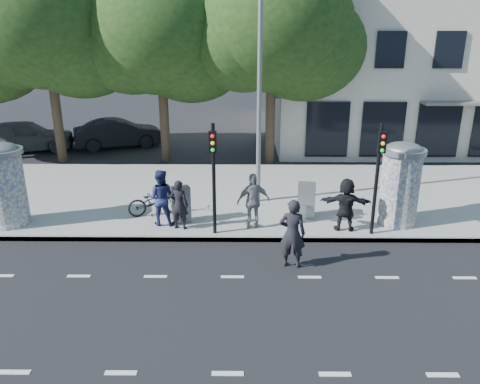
{
  "coord_description": "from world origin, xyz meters",
  "views": [
    {
      "loc": [
        0.3,
        -9.3,
        6.08
      ],
      "look_at": [
        0.18,
        3.5,
        1.6
      ],
      "focal_mm": 35.0,
      "sensor_mm": 36.0,
      "label": 1
    }
  ],
  "objects_px": {
    "ad_column_right": "(400,182)",
    "cabinet_right": "(306,200)",
    "cabinet_left": "(181,204)",
    "ped_f": "(346,205)",
    "car_mid": "(119,133)",
    "man_road": "(292,233)",
    "traffic_pole_far": "(378,169)",
    "ped_c": "(161,197)",
    "traffic_pole_near": "(214,168)",
    "bicycle": "(155,201)",
    "ad_column_left": "(4,183)",
    "ped_e": "(253,201)",
    "street_lamp": "(260,70)",
    "car_left": "(25,136)",
    "ped_b": "(179,205)"
  },
  "relations": [
    {
      "from": "ad_column_right",
      "to": "cabinet_right",
      "type": "bearing_deg",
      "value": 170.92
    },
    {
      "from": "cabinet_left",
      "to": "ped_f",
      "type": "bearing_deg",
      "value": -28.04
    },
    {
      "from": "ad_column_right",
      "to": "car_mid",
      "type": "relative_size",
      "value": 0.57
    },
    {
      "from": "car_mid",
      "to": "man_road",
      "type": "bearing_deg",
      "value": -169.48
    },
    {
      "from": "traffic_pole_far",
      "to": "ped_c",
      "type": "xyz_separation_m",
      "value": [
        -6.54,
        0.73,
        -1.17
      ]
    },
    {
      "from": "traffic_pole_near",
      "to": "bicycle",
      "type": "height_order",
      "value": "traffic_pole_near"
    },
    {
      "from": "ad_column_left",
      "to": "man_road",
      "type": "relative_size",
      "value": 1.38
    },
    {
      "from": "ped_c",
      "to": "ped_e",
      "type": "distance_m",
      "value": 2.93
    },
    {
      "from": "car_mid",
      "to": "ped_e",
      "type": "bearing_deg",
      "value": -168.19
    },
    {
      "from": "car_mid",
      "to": "traffic_pole_near",
      "type": "bearing_deg",
      "value": -173.68
    },
    {
      "from": "ad_column_left",
      "to": "cabinet_right",
      "type": "xyz_separation_m",
      "value": [
        9.55,
        0.66,
        -0.79
      ]
    },
    {
      "from": "ad_column_right",
      "to": "ad_column_left",
      "type": "bearing_deg",
      "value": -179.08
    },
    {
      "from": "traffic_pole_near",
      "to": "bicycle",
      "type": "distance_m",
      "value": 3.06
    },
    {
      "from": "ped_e",
      "to": "ped_f",
      "type": "xyz_separation_m",
      "value": [
        2.84,
        -0.14,
        -0.05
      ]
    },
    {
      "from": "street_lamp",
      "to": "ped_e",
      "type": "bearing_deg",
      "value": -95.31
    },
    {
      "from": "street_lamp",
      "to": "man_road",
      "type": "bearing_deg",
      "value": -80.43
    },
    {
      "from": "car_mid",
      "to": "street_lamp",
      "type": "bearing_deg",
      "value": -160.88
    },
    {
      "from": "ped_c",
      "to": "cabinet_right",
      "type": "relative_size",
      "value": 1.53
    },
    {
      "from": "ped_c",
      "to": "bicycle",
      "type": "xyz_separation_m",
      "value": [
        -0.36,
        0.81,
        -0.43
      ]
    },
    {
      "from": "man_road",
      "to": "ped_c",
      "type": "bearing_deg",
      "value": -22.33
    },
    {
      "from": "traffic_pole_far",
      "to": "ped_c",
      "type": "distance_m",
      "value": 6.68
    },
    {
      "from": "ped_e",
      "to": "cabinet_right",
      "type": "relative_size",
      "value": 1.5
    },
    {
      "from": "man_road",
      "to": "street_lamp",
      "type": "bearing_deg",
      "value": -70.2
    },
    {
      "from": "ad_column_right",
      "to": "car_left",
      "type": "height_order",
      "value": "ad_column_right"
    },
    {
      "from": "ped_b",
      "to": "man_road",
      "type": "height_order",
      "value": "man_road"
    },
    {
      "from": "ped_c",
      "to": "car_mid",
      "type": "relative_size",
      "value": 0.39
    },
    {
      "from": "cabinet_left",
      "to": "cabinet_right",
      "type": "height_order",
      "value": "cabinet_right"
    },
    {
      "from": "ped_f",
      "to": "car_mid",
      "type": "relative_size",
      "value": 0.36
    },
    {
      "from": "ad_column_right",
      "to": "traffic_pole_near",
      "type": "relative_size",
      "value": 0.78
    },
    {
      "from": "ped_c",
      "to": "man_road",
      "type": "height_order",
      "value": "ped_c"
    },
    {
      "from": "ad_column_left",
      "to": "bicycle",
      "type": "relative_size",
      "value": 1.47
    },
    {
      "from": "street_lamp",
      "to": "ped_e",
      "type": "relative_size",
      "value": 4.49
    },
    {
      "from": "traffic_pole_far",
      "to": "car_mid",
      "type": "distance_m",
      "value": 15.86
    },
    {
      "from": "ad_column_left",
      "to": "ped_b",
      "type": "bearing_deg",
      "value": -3.29
    },
    {
      "from": "ped_e",
      "to": "bicycle",
      "type": "height_order",
      "value": "ped_e"
    },
    {
      "from": "bicycle",
      "to": "car_mid",
      "type": "bearing_deg",
      "value": 0.19
    },
    {
      "from": "bicycle",
      "to": "cabinet_left",
      "type": "height_order",
      "value": "cabinet_left"
    },
    {
      "from": "ped_f",
      "to": "car_left",
      "type": "distance_m",
      "value": 17.87
    },
    {
      "from": "bicycle",
      "to": "car_mid",
      "type": "distance_m",
      "value": 10.78
    },
    {
      "from": "ad_column_right",
      "to": "street_lamp",
      "type": "height_order",
      "value": "street_lamp"
    },
    {
      "from": "car_left",
      "to": "cabinet_right",
      "type": "bearing_deg",
      "value": -140.69
    },
    {
      "from": "ped_e",
      "to": "traffic_pole_near",
      "type": "bearing_deg",
      "value": 6.05
    },
    {
      "from": "ped_f",
      "to": "cabinet_left",
      "type": "bearing_deg",
      "value": 0.2
    },
    {
      "from": "ped_c",
      "to": "car_left",
      "type": "height_order",
      "value": "ped_c"
    },
    {
      "from": "traffic_pole_near",
      "to": "ped_c",
      "type": "height_order",
      "value": "traffic_pole_near"
    },
    {
      "from": "ad_column_right",
      "to": "cabinet_right",
      "type": "distance_m",
      "value": 3.0
    },
    {
      "from": "ped_e",
      "to": "ped_f",
      "type": "relative_size",
      "value": 1.06
    },
    {
      "from": "ped_e",
      "to": "cabinet_left",
      "type": "bearing_deg",
      "value": -27.38
    },
    {
      "from": "ped_b",
      "to": "ped_e",
      "type": "distance_m",
      "value": 2.3
    },
    {
      "from": "ad_column_right",
      "to": "cabinet_left",
      "type": "height_order",
      "value": "ad_column_right"
    }
  ]
}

